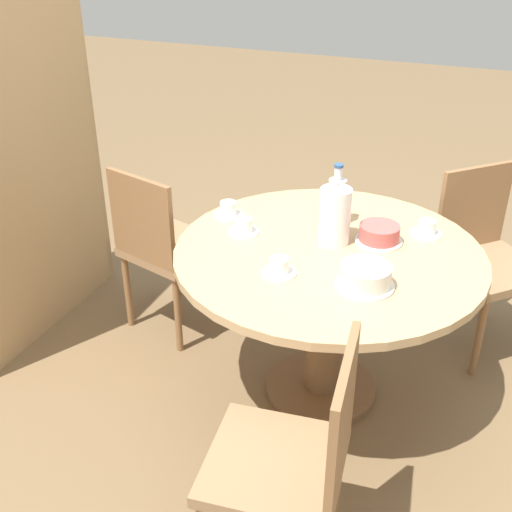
% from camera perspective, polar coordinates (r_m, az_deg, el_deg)
% --- Properties ---
extents(ground_plane, '(14.00, 14.00, 0.00)m').
position_cam_1_polar(ground_plane, '(3.06, 5.73, -11.69)').
color(ground_plane, brown).
extents(dining_table, '(1.27, 1.27, 0.74)m').
position_cam_1_polar(dining_table, '(2.71, 6.33, -2.30)').
color(dining_table, brown).
rests_on(dining_table, ground_plane).
extents(chair_a, '(0.59, 0.59, 0.90)m').
position_cam_1_polar(chair_a, '(3.29, 19.72, 0.07)').
color(chair_a, olive).
rests_on(chair_a, ground_plane).
extents(chair_b, '(0.52, 0.52, 0.90)m').
position_cam_1_polar(chair_b, '(3.21, -8.11, 0.94)').
color(chair_b, olive).
rests_on(chair_b, ground_plane).
extents(chair_c, '(0.47, 0.47, 0.90)m').
position_cam_1_polar(chair_c, '(2.07, 3.40, -17.60)').
color(chair_c, olive).
rests_on(chair_c, ground_plane).
extents(bookshelf, '(1.10, 0.28, 1.75)m').
position_cam_1_polar(bookshelf, '(3.34, -20.81, 6.84)').
color(bookshelf, tan).
rests_on(bookshelf, ground_plane).
extents(coffee_pot, '(0.13, 0.13, 0.28)m').
position_cam_1_polar(coffee_pot, '(2.65, 7.03, 3.71)').
color(coffee_pot, white).
rests_on(coffee_pot, dining_table).
extents(water_bottle, '(0.08, 0.08, 0.28)m').
position_cam_1_polar(water_bottle, '(2.82, 7.18, 4.96)').
color(water_bottle, silver).
rests_on(water_bottle, dining_table).
extents(cake_main, '(0.22, 0.22, 0.09)m').
position_cam_1_polar(cake_main, '(2.39, 9.69, -1.84)').
color(cake_main, white).
rests_on(cake_main, dining_table).
extents(cake_second, '(0.20, 0.20, 0.08)m').
position_cam_1_polar(cake_second, '(2.72, 10.89, 1.91)').
color(cake_second, white).
rests_on(cake_second, dining_table).
extents(cup_a, '(0.14, 0.14, 0.07)m').
position_cam_1_polar(cup_a, '(2.83, 14.92, 2.32)').
color(cup_a, white).
rests_on(cup_a, dining_table).
extents(cup_b, '(0.14, 0.14, 0.07)m').
position_cam_1_polar(cup_b, '(2.45, 2.05, -1.05)').
color(cup_b, white).
rests_on(cup_b, dining_table).
extents(cup_c, '(0.14, 0.14, 0.07)m').
position_cam_1_polar(cup_c, '(2.91, -2.47, 4.10)').
color(cup_c, white).
rests_on(cup_c, dining_table).
extents(cup_d, '(0.14, 0.14, 0.07)m').
position_cam_1_polar(cup_d, '(2.75, -1.10, 2.59)').
color(cup_d, white).
rests_on(cup_d, dining_table).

